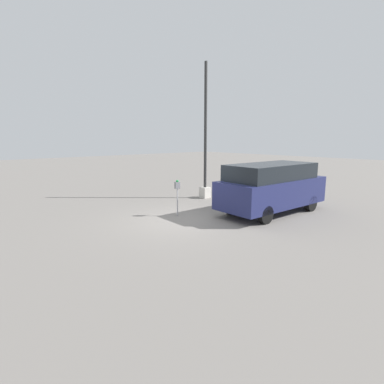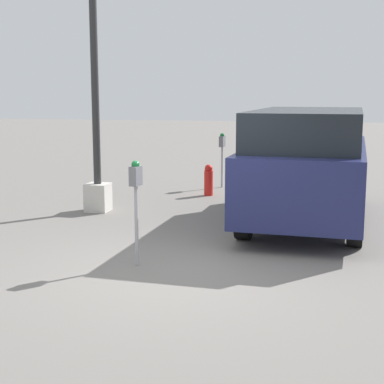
% 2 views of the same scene
% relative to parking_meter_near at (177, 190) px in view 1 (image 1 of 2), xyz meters
% --- Properties ---
extents(ground_plane, '(80.00, 80.00, 0.00)m').
position_rel_parking_meter_near_xyz_m(ground_plane, '(-0.19, -0.63, -1.06)').
color(ground_plane, slate).
extents(parking_meter_near, '(0.21, 0.14, 1.44)m').
position_rel_parking_meter_near_xyz_m(parking_meter_near, '(0.00, 0.00, 0.00)').
color(parking_meter_near, '#9E9EA3').
rests_on(parking_meter_near, ground).
extents(parking_meter_far, '(0.21, 0.14, 1.34)m').
position_rel_parking_meter_near_xyz_m(parking_meter_far, '(6.79, -0.01, -0.07)').
color(parking_meter_far, '#9E9EA3').
rests_on(parking_meter_far, ground).
extents(lamp_post, '(0.44, 0.44, 6.64)m').
position_rel_parking_meter_near_xyz_m(lamp_post, '(3.36, 1.89, 1.03)').
color(lamp_post, beige).
rests_on(lamp_post, ground).
extents(parked_van, '(4.99, 2.21, 2.03)m').
position_rel_parking_meter_near_xyz_m(parked_van, '(3.19, -2.17, 0.04)').
color(parked_van, navy).
rests_on(parked_van, ground).
extents(fire_hydrant, '(0.20, 0.20, 0.71)m').
position_rel_parking_meter_near_xyz_m(fire_hydrant, '(5.59, 0.09, -0.71)').
color(fire_hydrant, red).
rests_on(fire_hydrant, ground).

